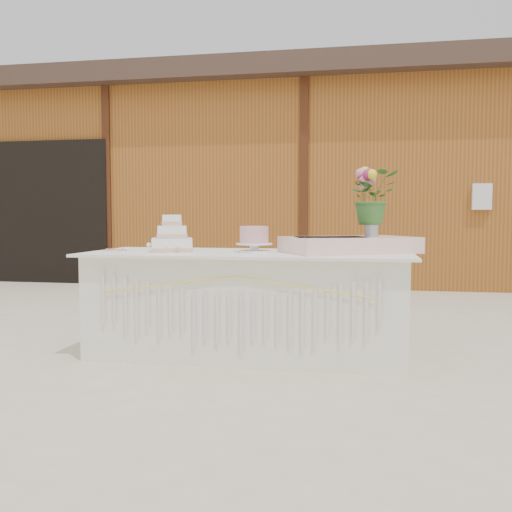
% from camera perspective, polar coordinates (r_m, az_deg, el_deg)
% --- Properties ---
extents(ground, '(80.00, 80.00, 0.00)m').
position_cam_1_polar(ground, '(4.36, -0.74, -9.75)').
color(ground, beige).
rests_on(ground, ground).
extents(barn, '(12.60, 4.60, 3.30)m').
position_cam_1_polar(barn, '(10.21, 5.92, 7.57)').
color(barn, brown).
rests_on(barn, ground).
extents(cake_table, '(2.40, 1.00, 0.77)m').
position_cam_1_polar(cake_table, '(4.28, -0.76, -4.73)').
color(cake_table, white).
rests_on(cake_table, ground).
extents(wedding_cake, '(0.39, 0.39, 0.28)m').
position_cam_1_polar(wedding_cake, '(4.37, -8.39, 1.69)').
color(wedding_cake, white).
rests_on(wedding_cake, cake_table).
extents(pink_cake_stand, '(0.27, 0.27, 0.19)m').
position_cam_1_polar(pink_cake_stand, '(4.21, -0.18, 1.84)').
color(pink_cake_stand, white).
rests_on(pink_cake_stand, cake_table).
extents(satin_runner, '(1.07, 0.92, 0.12)m').
position_cam_1_polar(satin_runner, '(4.22, 9.32, 1.11)').
color(satin_runner, beige).
rests_on(satin_runner, cake_table).
extents(flower_vase, '(0.10, 0.10, 0.14)m').
position_cam_1_polar(flower_vase, '(4.28, 11.48, 2.82)').
color(flower_vase, silver).
rests_on(flower_vase, satin_runner).
extents(bouquet, '(0.47, 0.45, 0.40)m').
position_cam_1_polar(bouquet, '(4.28, 11.53, 6.40)').
color(bouquet, '#346528').
rests_on(bouquet, flower_vase).
extents(loose_flowers, '(0.16, 0.37, 0.02)m').
position_cam_1_polar(loose_flowers, '(4.68, -13.27, 0.74)').
color(loose_flowers, pink).
rests_on(loose_flowers, cake_table).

